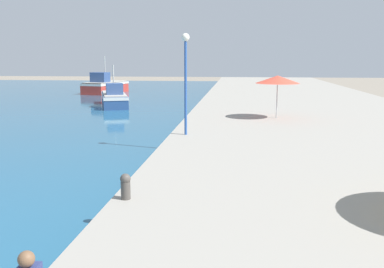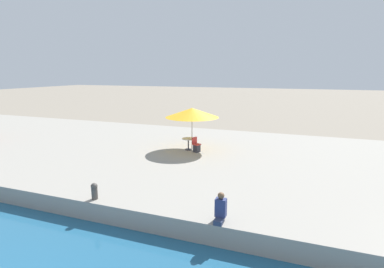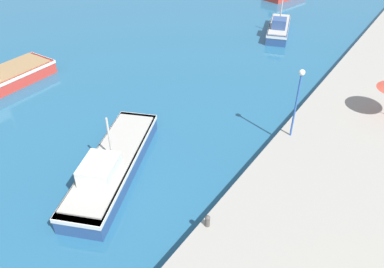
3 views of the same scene
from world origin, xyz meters
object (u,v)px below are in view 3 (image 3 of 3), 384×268
at_px(fishing_boat_near, 112,165).
at_px(mooring_bollard, 207,220).
at_px(fishing_boat_far, 279,28).
at_px(lamppost, 298,92).

relative_size(fishing_boat_near, mooring_bollard, 15.29).
bearing_deg(fishing_boat_near, mooring_bollard, -29.11).
relative_size(fishing_boat_far, lamppost, 1.65).
bearing_deg(fishing_boat_far, mooring_bollard, -92.36).
xyz_separation_m(fishing_boat_far, mooring_bollard, (8.30, -27.11, 0.38)).
bearing_deg(mooring_bollard, lamppost, 87.70).
xyz_separation_m(fishing_boat_near, fishing_boat_far, (-1.40, 26.43, -0.04)).
height_order(fishing_boat_far, lamppost, lamppost).
distance_m(fishing_boat_near, mooring_bollard, 6.94).
xyz_separation_m(fishing_boat_near, mooring_bollard, (6.90, -0.68, 0.35)).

